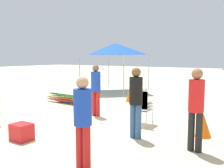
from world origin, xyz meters
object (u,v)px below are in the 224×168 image
stacked_plastic_chairs (142,103)px  lifeguard_near_left (196,104)px  surfboard_pile (68,98)px  traffic_cone_far (203,125)px  lifeguard_near_center (136,98)px  traffic_cone_near (130,96)px  lifeguard_far_right (83,117)px  cooler_box (22,132)px  lifeguard_near_right (96,87)px  popup_canopy (115,49)px

stacked_plastic_chairs → lifeguard_near_left: (1.86, -1.19, 0.36)m
surfboard_pile → traffic_cone_far: (5.97, -1.43, 0.05)m
surfboard_pile → traffic_cone_far: 6.14m
lifeguard_near_center → traffic_cone_far: (1.35, 1.02, -0.71)m
traffic_cone_near → stacked_plastic_chairs: bearing=-55.2°
lifeguard_far_right → cooler_box: size_ratio=3.49×
traffic_cone_far → stacked_plastic_chairs: bearing=176.7°
lifeguard_far_right → cooler_box: (-2.22, 0.36, -0.75)m
traffic_cone_near → lifeguard_far_right: bearing=-67.2°
surfboard_pile → traffic_cone_far: bearing=-13.5°
lifeguard_near_right → traffic_cone_far: (3.56, -0.27, -0.70)m
lifeguard_near_left → lifeguard_far_right: lifeguard_near_left is taller
lifeguard_far_right → traffic_cone_near: 6.84m
surfboard_pile → lifeguard_near_right: 2.77m
lifeguard_near_center → stacked_plastic_chairs: bearing=110.2°
surfboard_pile → lifeguard_near_center: 5.29m
lifeguard_near_center → lifeguard_near_right: size_ratio=1.01×
lifeguard_near_left → lifeguard_far_right: 2.40m
lifeguard_far_right → traffic_cone_near: (-2.63, 6.27, -0.69)m
lifeguard_far_right → traffic_cone_near: lifeguard_far_right is taller
lifeguard_near_center → traffic_cone_far: lifeguard_near_center is taller
lifeguard_near_right → traffic_cone_far: bearing=-4.4°
lifeguard_near_right → traffic_cone_near: lifeguard_near_right is taller
stacked_plastic_chairs → traffic_cone_near: (-2.18, 3.13, -0.40)m
traffic_cone_near → popup_canopy: bearing=134.0°
surfboard_pile → traffic_cone_near: 2.71m
traffic_cone_far → surfboard_pile: bearing=166.5°
lifeguard_near_center → cooler_box: (-2.18, -1.65, -0.80)m
surfboard_pile → lifeguard_near_right: lifeguard_near_right is taller
traffic_cone_near → cooler_box: bearing=-86.0°
stacked_plastic_chairs → surfboard_pile: (-4.20, 1.33, -0.41)m
lifeguard_near_left → stacked_plastic_chairs: bearing=147.4°
stacked_plastic_chairs → lifeguard_near_left: lifeguard_near_left is taller
surfboard_pile → lifeguard_near_center: lifeguard_near_center is taller
lifeguard_near_right → lifeguard_far_right: size_ratio=1.04×
stacked_plastic_chairs → traffic_cone_far: bearing=-3.3°
lifeguard_near_left → lifeguard_near_center: bearing=177.4°
stacked_plastic_chairs → lifeguard_near_center: size_ratio=0.64×
lifeguard_near_center → lifeguard_far_right: (0.04, -2.01, -0.05)m
surfboard_pile → lifeguard_far_right: bearing=-43.8°
traffic_cone_far → cooler_box: 4.43m
lifeguard_far_right → stacked_plastic_chairs: bearing=98.2°
traffic_cone_far → lifeguard_near_center: bearing=-142.9°
surfboard_pile → popup_canopy: size_ratio=0.91×
stacked_plastic_chairs → traffic_cone_far: stacked_plastic_chairs is taller
traffic_cone_far → popup_canopy: bearing=138.0°
stacked_plastic_chairs → lifeguard_far_right: lifeguard_far_right is taller
stacked_plastic_chairs → surfboard_pile: 4.43m
lifeguard_near_right → lifeguard_far_right: 4.00m
lifeguard_near_left → lifeguard_near_right: 3.91m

